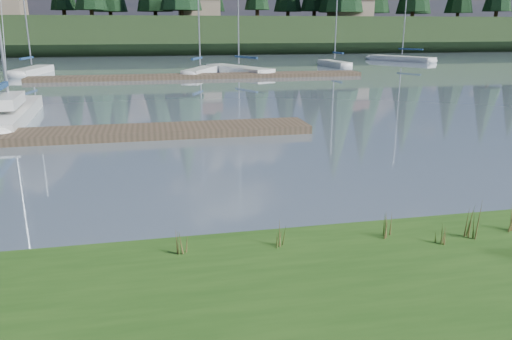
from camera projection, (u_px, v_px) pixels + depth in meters
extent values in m
plane|color=gray|center=(176.00, 79.00, 38.92)|extent=(200.00, 200.00, 0.00)
cube|color=black|center=(160.00, 35.00, 78.64)|extent=(200.00, 20.00, 5.00)
cube|color=white|center=(7.00, 116.00, 21.45)|extent=(2.45, 8.34, 0.70)
ellipsoid|color=white|center=(23.00, 103.00, 25.25)|extent=(1.95, 2.37, 0.70)
cube|color=white|center=(3.00, 101.00, 20.81)|extent=(1.52, 3.08, 0.45)
cube|color=#4C3D2C|center=(96.00, 134.00, 18.35)|extent=(16.00, 2.00, 0.30)
cube|color=#4C3D2C|center=(201.00, 76.00, 39.27)|extent=(26.00, 2.20, 0.30)
cube|color=white|center=(32.00, 72.00, 42.28)|extent=(2.45, 6.65, 0.70)
ellipsoid|color=white|center=(46.00, 68.00, 45.39)|extent=(1.67, 1.97, 0.70)
cylinder|color=silver|center=(24.00, 1.00, 40.70)|extent=(0.12, 0.12, 10.16)
cube|color=navy|center=(27.00, 58.00, 41.10)|extent=(0.59, 2.59, 0.20)
cube|color=white|center=(200.00, 72.00, 41.80)|extent=(3.60, 5.81, 0.70)
ellipsoid|color=white|center=(211.00, 69.00, 44.50)|extent=(1.80, 1.96, 0.70)
cylinder|color=silver|center=(198.00, 8.00, 40.37)|extent=(0.12, 0.12, 9.10)
cube|color=navy|center=(197.00, 58.00, 40.73)|extent=(1.14, 2.18, 0.20)
cube|color=white|center=(239.00, 70.00, 43.41)|extent=(4.98, 7.95, 0.70)
ellipsoid|color=white|center=(214.00, 68.00, 46.45)|extent=(2.48, 2.69, 0.70)
cube|color=navy|center=(246.00, 57.00, 42.24)|extent=(1.51, 2.94, 0.20)
cube|color=white|center=(334.00, 64.00, 50.13)|extent=(1.74, 5.53, 0.70)
ellipsoid|color=white|center=(323.00, 63.00, 52.62)|extent=(1.32, 1.59, 0.70)
cylinder|color=silver|center=(336.00, 15.00, 48.80)|extent=(0.12, 0.12, 8.38)
cube|color=navy|center=(338.00, 53.00, 49.12)|extent=(0.40, 2.17, 0.20)
cube|color=white|center=(402.00, 59.00, 57.90)|extent=(5.36, 7.72, 0.70)
ellipsoid|color=white|center=(374.00, 58.00, 60.75)|extent=(2.53, 2.70, 0.70)
cylinder|color=silver|center=(406.00, 1.00, 56.11)|extent=(0.12, 0.12, 11.70)
cube|color=navy|center=(411.00, 49.00, 56.79)|extent=(1.69, 2.82, 0.20)
cone|color=#475B23|center=(277.00, 234.00, 8.46)|extent=(0.03, 0.03, 0.45)
cone|color=brown|center=(284.00, 237.00, 8.43)|extent=(0.03, 0.03, 0.36)
cone|color=#475B23|center=(280.00, 232.00, 8.50)|extent=(0.03, 0.03, 0.49)
cone|color=brown|center=(285.00, 237.00, 8.48)|extent=(0.03, 0.03, 0.31)
cone|color=#475B23|center=(279.00, 237.00, 8.40)|extent=(0.03, 0.03, 0.40)
cone|color=#475B23|center=(385.00, 224.00, 8.85)|extent=(0.03, 0.03, 0.49)
cone|color=brown|center=(392.00, 227.00, 8.82)|extent=(0.03, 0.03, 0.39)
cone|color=#475B23|center=(387.00, 221.00, 8.88)|extent=(0.03, 0.03, 0.54)
cone|color=brown|center=(393.00, 227.00, 8.87)|extent=(0.03, 0.03, 0.34)
cone|color=#475B23|center=(388.00, 226.00, 8.78)|extent=(0.03, 0.03, 0.44)
cone|color=#475B23|center=(469.00, 221.00, 8.76)|extent=(0.03, 0.03, 0.65)
cone|color=brown|center=(477.00, 225.00, 8.74)|extent=(0.03, 0.03, 0.52)
cone|color=#475B23|center=(471.00, 218.00, 8.79)|extent=(0.03, 0.03, 0.72)
cone|color=brown|center=(476.00, 226.00, 8.79)|extent=(0.03, 0.03, 0.46)
cone|color=#475B23|center=(473.00, 224.00, 8.70)|extent=(0.03, 0.03, 0.59)
cone|color=#475B23|center=(177.00, 239.00, 8.18)|extent=(0.03, 0.03, 0.50)
cone|color=brown|center=(184.00, 243.00, 8.15)|extent=(0.03, 0.03, 0.40)
cone|color=#475B23|center=(181.00, 237.00, 8.21)|extent=(0.03, 0.03, 0.55)
cone|color=brown|center=(186.00, 244.00, 8.20)|extent=(0.03, 0.03, 0.35)
cone|color=#475B23|center=(179.00, 243.00, 8.11)|extent=(0.03, 0.03, 0.45)
cone|color=#475B23|center=(436.00, 233.00, 8.60)|extent=(0.03, 0.03, 0.35)
cone|color=brown|center=(444.00, 236.00, 8.57)|extent=(0.03, 0.03, 0.28)
cone|color=#475B23|center=(439.00, 231.00, 8.64)|extent=(0.03, 0.03, 0.39)
cone|color=brown|center=(444.00, 236.00, 8.62)|extent=(0.03, 0.03, 0.25)
cone|color=#475B23|center=(440.00, 236.00, 8.54)|extent=(0.03, 0.03, 0.32)
cone|color=#475B23|center=(511.00, 214.00, 9.10)|extent=(0.03, 0.03, 0.63)
cube|color=#33281C|center=(267.00, 246.00, 9.19)|extent=(60.00, 0.50, 0.14)
cylinder|color=#382619|center=(92.00, 12.00, 74.79)|extent=(0.60, 0.60, 1.80)
cylinder|color=#382619|center=(182.00, 12.00, 71.70)|extent=(0.60, 0.60, 1.80)
cylinder|color=#382619|center=(257.00, 13.00, 77.83)|extent=(0.60, 0.60, 1.80)
cylinder|color=#382619|center=(341.00, 13.00, 78.51)|extent=(0.60, 0.60, 1.80)
cylinder|color=#382619|center=(412.00, 14.00, 84.08)|extent=(0.60, 0.60, 1.80)
cylinder|color=#382619|center=(496.00, 14.00, 82.88)|extent=(0.60, 0.60, 1.80)
cube|color=gray|center=(1.00, 8.00, 70.40)|extent=(6.00, 5.00, 2.80)
cube|color=gray|center=(199.00, 9.00, 76.86)|extent=(6.00, 5.00, 2.80)
cube|color=gray|center=(350.00, 10.00, 79.70)|extent=(6.00, 5.00, 2.80)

